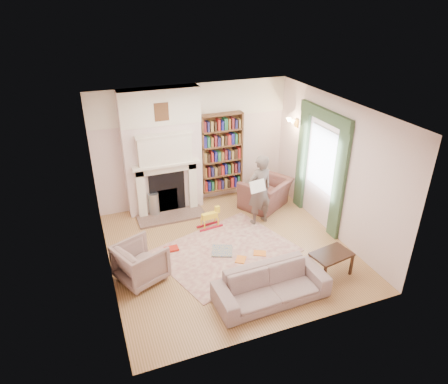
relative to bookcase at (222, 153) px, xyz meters
name	(u,v)px	position (x,y,z in m)	size (l,w,h in m)	color
floor	(228,249)	(-0.65, -2.12, -1.18)	(4.50, 4.50, 0.00)	olive
ceiling	(229,110)	(-0.65, -2.12, 1.62)	(4.50, 4.50, 0.00)	white
wall_back	(193,145)	(-0.65, 0.13, 0.22)	(4.50, 4.50, 0.00)	#F2DCD2
wall_front	(290,254)	(-0.65, -4.37, 0.22)	(4.50, 4.50, 0.00)	#F2DCD2
wall_left	(101,207)	(-2.90, -2.12, 0.22)	(4.50, 4.50, 0.00)	#F2DCD2
wall_right	(334,168)	(1.60, -2.12, 0.22)	(4.50, 4.50, 0.00)	#F2DCD2
fireplace	(163,153)	(-1.40, -0.07, 0.21)	(1.70, 0.58, 2.80)	#F2DCD2
bookcase	(222,153)	(0.00, 0.00, 0.00)	(1.00, 0.24, 1.85)	brown
window	(322,159)	(1.58, -1.72, 0.27)	(0.02, 0.90, 1.30)	silver
curtain_left	(339,184)	(1.55, -2.42, 0.02)	(0.07, 0.32, 2.40)	#2B432B
curtain_right	(302,158)	(1.55, -1.02, 0.02)	(0.07, 0.32, 2.40)	#2B432B
pelmet	(325,115)	(1.54, -1.72, 1.20)	(0.09, 1.70, 0.24)	#2B432B
wall_sconce	(289,124)	(1.38, -0.62, 0.72)	(0.20, 0.24, 0.24)	gold
rug	(226,251)	(-0.73, -2.17, -1.17)	(2.47, 1.90, 0.01)	beige
armchair_reading	(265,193)	(0.79, -0.79, -0.83)	(1.05, 0.92, 0.68)	#4D2929
armchair_left	(141,262)	(-2.41, -2.41, -0.82)	(0.75, 0.77, 0.70)	#A09484
sofa	(271,285)	(-0.51, -3.68, -0.90)	(1.88, 0.73, 0.55)	#AEA18F
man_reading	(260,190)	(0.34, -1.39, -0.39)	(0.58, 0.38, 1.58)	#574C46
newspaper	(258,186)	(0.19, -1.59, -0.18)	(0.36, 0.02, 0.25)	white
coffee_table	(330,264)	(0.76, -3.48, -0.95)	(0.70, 0.45, 0.45)	#322011
paraffin_heater	(154,204)	(-1.73, -0.27, -0.90)	(0.24, 0.24, 0.55)	#A8ABAF
rocking_horse	(210,218)	(-0.73, -1.22, -0.94)	(0.54, 0.21, 0.47)	yellow
board_game	(222,251)	(-0.80, -2.17, -1.15)	(0.39, 0.39, 0.03)	gold
game_box_lid	(171,249)	(-1.71, -1.77, -1.14)	(0.27, 0.18, 0.04)	#B52114
comic_annuals	(250,256)	(-0.35, -2.52, -1.16)	(0.72, 0.34, 0.02)	red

